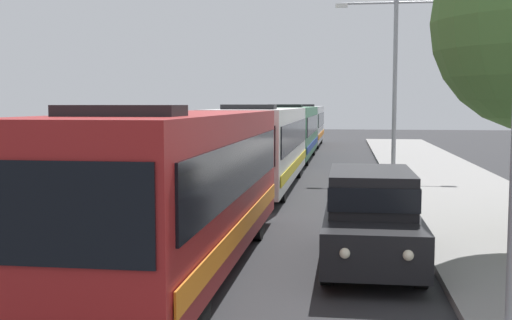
# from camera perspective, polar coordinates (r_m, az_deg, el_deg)

# --- Properties ---
(bus_lead) EXTENTS (2.58, 10.56, 3.21)m
(bus_lead) POSITION_cam_1_polar(r_m,az_deg,el_deg) (12.37, -6.92, -2.11)
(bus_lead) COLOR maroon
(bus_lead) RESTS_ON ground_plane
(bus_second_in_line) EXTENTS (2.58, 12.03, 3.21)m
(bus_second_in_line) POSITION_cam_1_polar(r_m,az_deg,el_deg) (24.57, 0.64, 1.47)
(bus_second_in_line) COLOR silver
(bus_second_in_line) RESTS_ON ground_plane
(bus_middle) EXTENTS (2.58, 11.72, 3.21)m
(bus_middle) POSITION_cam_1_polar(r_m,az_deg,el_deg) (36.97, 3.16, 2.66)
(bus_middle) COLOR #33724C
(bus_middle) RESTS_ON ground_plane
(bus_fourth_in_line) EXTENTS (2.58, 10.86, 3.21)m
(bus_fourth_in_line) POSITION_cam_1_polar(r_m,az_deg,el_deg) (49.28, 4.41, 3.24)
(bus_fourth_in_line) COLOR silver
(bus_fourth_in_line) RESTS_ON ground_plane
(white_suv) EXTENTS (1.86, 4.99, 1.90)m
(white_suv) POSITION_cam_1_polar(r_m,az_deg,el_deg) (12.98, 10.26, -4.75)
(white_suv) COLOR black
(white_suv) RESTS_ON ground_plane
(streetlamp_mid) EXTENTS (5.56, 0.28, 7.93)m
(streetlamp_mid) POSITION_cam_1_polar(r_m,az_deg,el_deg) (30.47, 12.39, 8.29)
(streetlamp_mid) COLOR gray
(streetlamp_mid) RESTS_ON sidewalk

